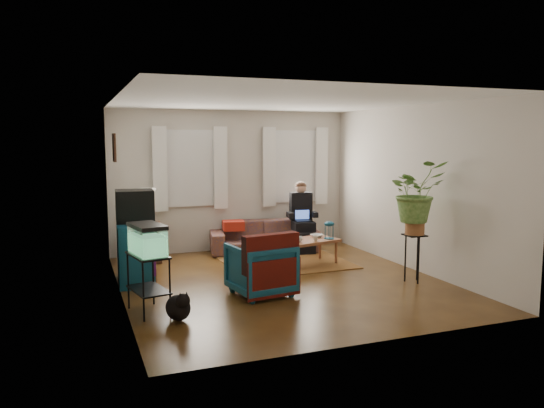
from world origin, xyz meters
name	(u,v)px	position (x,y,z in m)	size (l,w,h in m)	color
floor	(282,282)	(0.00, 0.00, 0.00)	(4.50, 5.00, 0.01)	#4F2B14
ceiling	(282,101)	(0.00, 0.00, 2.60)	(4.50, 5.00, 0.01)	white
wall_back	(232,181)	(0.00, 2.50, 1.30)	(4.50, 0.01, 2.60)	silver
wall_front	(375,217)	(0.00, -2.50, 1.30)	(4.50, 0.01, 2.60)	silver
wall_left	(119,199)	(-2.25, 0.00, 1.30)	(0.01, 5.00, 2.60)	silver
wall_right	(414,188)	(2.25, 0.00, 1.30)	(0.01, 5.00, 2.60)	silver
window_left	(190,168)	(-0.80, 2.48, 1.55)	(1.08, 0.04, 1.38)	white
window_right	(294,166)	(1.25, 2.48, 1.55)	(1.08, 0.04, 1.38)	white
curtains_left	(191,168)	(-0.80, 2.40, 1.55)	(1.36, 0.06, 1.50)	white
curtains_right	(296,166)	(1.25, 2.40, 1.55)	(1.36, 0.06, 1.50)	white
picture_frame	(115,148)	(-2.21, 0.85, 1.95)	(0.04, 0.32, 0.40)	#3D2616
area_rug	(287,263)	(0.51, 1.06, 0.01)	(2.00, 1.60, 0.01)	brown
sofa	(264,231)	(0.47, 2.05, 0.39)	(1.97, 0.78, 0.77)	brown
seated_person	(302,219)	(1.17, 1.92, 0.59)	(0.49, 0.61, 1.18)	black
side_table	(148,243)	(-1.65, 2.01, 0.33)	(0.45, 0.45, 0.66)	#3C2816
table_lamp	(147,207)	(-1.65, 2.01, 0.94)	(0.34, 0.34, 0.60)	white
dresser	(135,252)	(-1.99, 0.77, 0.44)	(0.48, 0.97, 0.87)	#126E70
crt_tv	(135,206)	(-1.97, 0.87, 1.10)	(0.53, 0.48, 0.47)	black
aquarium_stand	(149,284)	(-2.00, -0.72, 0.36)	(0.36, 0.64, 0.71)	black
aquarium	(147,239)	(-2.00, -0.72, 0.90)	(0.32, 0.58, 0.37)	#7FD899
black_cat	(178,305)	(-1.73, -1.13, 0.18)	(0.28, 0.43, 0.37)	black
armchair	(261,266)	(-0.50, -0.49, 0.39)	(0.75, 0.70, 0.77)	#11696B
serape_throw	(272,259)	(-0.45, -0.78, 0.55)	(0.77, 0.18, 0.64)	#9E0A0A
coffee_table	(307,252)	(0.78, 0.83, 0.21)	(1.03, 0.56, 0.43)	brown
cup_a	(299,239)	(0.57, 0.69, 0.47)	(0.12, 0.12, 0.09)	white
cup_b	(316,238)	(0.86, 0.68, 0.47)	(0.09, 0.09, 0.09)	beige
bowl	(317,236)	(1.03, 0.98, 0.45)	(0.20, 0.20, 0.05)	white
snack_tray	(288,239)	(0.47, 0.90, 0.44)	(0.32, 0.32, 0.04)	#B21414
birdcage	(329,230)	(1.16, 0.77, 0.57)	(0.17, 0.17, 0.30)	#115B6B
plant_stand	(414,258)	(1.79, -0.68, 0.35)	(0.30, 0.30, 0.70)	black
potted_plant	(416,201)	(1.79, -0.68, 1.19)	(0.80, 0.69, 0.89)	#599947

